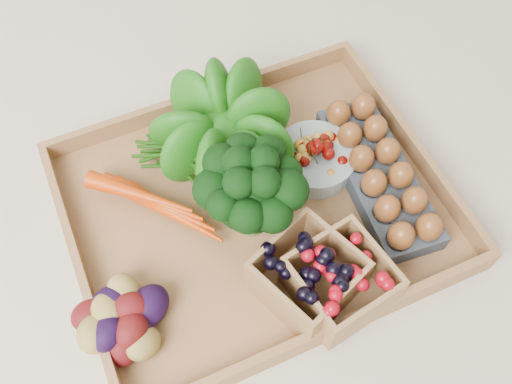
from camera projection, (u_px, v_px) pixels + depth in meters
name	position (u px, v px, depth m)	size (l,w,h in m)	color
ground	(256.00, 212.00, 0.88)	(4.00, 4.00, 0.00)	beige
tray	(256.00, 210.00, 0.87)	(0.55, 0.45, 0.01)	olive
carrots	(153.00, 202.00, 0.85)	(0.19, 0.13, 0.04)	#C13404
lettuce	(222.00, 124.00, 0.85)	(0.15, 0.15, 0.15)	#0C460B
broccoli	(252.00, 204.00, 0.80)	(0.15, 0.15, 0.12)	black
cherry_bowl	(315.00, 159.00, 0.89)	(0.13, 0.13, 0.03)	#8C9EA5
egg_carton	(377.00, 177.00, 0.88)	(0.10, 0.27, 0.03)	#333941
potatoes	(119.00, 320.00, 0.74)	(0.14, 0.14, 0.08)	#420A0B
punnet_blackberry	(307.00, 276.00, 0.77)	(0.12, 0.12, 0.08)	black
punnet_raspberry	(340.00, 282.00, 0.76)	(0.12, 0.12, 0.08)	maroon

